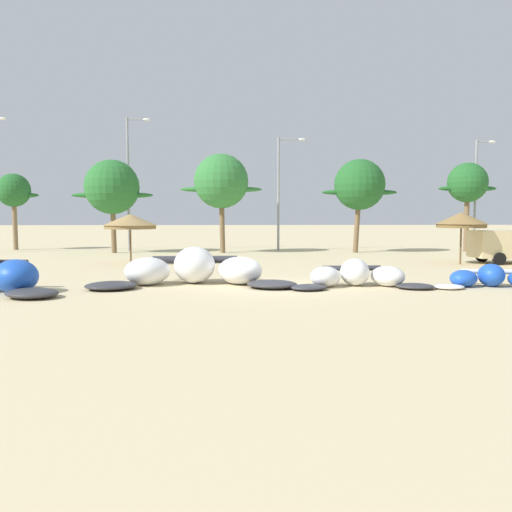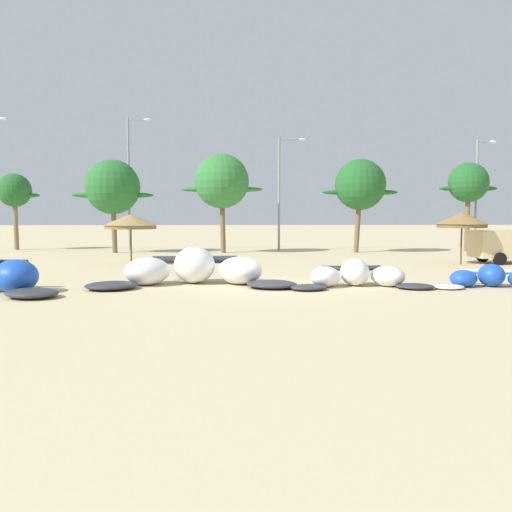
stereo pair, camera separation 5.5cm
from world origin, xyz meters
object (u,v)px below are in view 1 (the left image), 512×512
palm_leftmost (14,191)px  lamppost_west_center (130,177)px  palm_left (112,187)px  palm_center_right (468,184)px  kite_center (493,278)px  lamppost_east_center (281,187)px  palm_left_of_gap (221,182)px  palm_center_left (360,185)px  kite_left_of_center (357,276)px  beach_umbrella_near_van (130,221)px  beach_umbrella_middle (461,220)px  lamppost_east (477,189)px  kite_left (194,270)px

palm_leftmost → lamppost_west_center: 9.40m
palm_left → palm_center_right: (25.86, 0.59, 0.36)m
kite_center → lamppost_east_center: bearing=106.3°
palm_left → palm_left_of_gap: size_ratio=0.94×
palm_left → palm_center_left: palm_center_left is taller
lamppost_east_center → palm_left_of_gap: bearing=-151.9°
kite_left_of_center → palm_left: size_ratio=0.84×
kite_left_of_center → beach_umbrella_near_van: (-10.36, 9.80, 1.94)m
palm_left_of_gap → lamppost_east_center: 5.06m
beach_umbrella_middle → lamppost_east: size_ratio=0.34×
beach_umbrella_near_van → palm_left: (-2.99, 8.83, 2.31)m
palm_leftmost → palm_left: bearing=-23.3°
beach_umbrella_middle → palm_left_of_gap: size_ratio=0.41×
palm_left_of_gap → lamppost_east: size_ratio=0.84×
kite_left_of_center → palm_center_right: palm_center_right is taller
beach_umbrella_middle → palm_left_of_gap: (-13.35, 9.51, 2.63)m
kite_left → palm_center_left: bearing=59.3°
beach_umbrella_near_van → palm_leftmost: size_ratio=0.50×
lamppost_west_center → lamppost_east_center: bearing=0.2°
palm_left_of_gap → lamppost_east: bearing=5.0°
palm_left_of_gap → lamppost_west_center: 7.30m
palm_leftmost → palm_left_of_gap: 16.58m
kite_left → palm_left: (-7.19, 17.80, 4.10)m
lamppost_east_center → kite_left_of_center: bearing=-86.8°
beach_umbrella_near_van → palm_left_of_gap: (4.75, 8.62, 2.72)m
kite_left → lamppost_east_center: lamppost_east_center is taller
beach_umbrella_middle → palm_center_left: (-3.42, 9.56, 2.41)m
palm_center_left → beach_umbrella_near_van: bearing=-149.4°
palm_left → palm_left_of_gap: (7.74, -0.21, 0.41)m
palm_center_right → palm_left: bearing=-178.7°
kite_left → beach_umbrella_near_van: bearing=115.1°
beach_umbrella_middle → kite_left_of_center: bearing=-131.0°
palm_center_left → lamppost_east: size_ratio=0.80×
lamppost_east → palm_center_right: bearing=-141.8°
palm_left → palm_center_left: bearing=-0.5°
palm_left → beach_umbrella_near_van: bearing=-71.3°
lamppost_east_center → palm_center_right: bearing=-6.6°
beach_umbrella_middle → kite_left: bearing=-149.8°
kite_center → lamppost_east: bearing=67.2°
kite_left → kite_left_of_center: bearing=-7.7°
kite_center → beach_umbrella_middle: (2.70, 9.29, 2.10)m
palm_center_left → lamppost_east: bearing=9.9°
beach_umbrella_middle → lamppost_west_center: bearing=149.6°
beach_umbrella_near_van → palm_center_right: palm_center_right is taller
beach_umbrella_near_van → palm_center_right: (22.87, 9.41, 2.67)m
palm_center_left → lamppost_east_center: lamppost_east_center is taller
lamppost_east_center → lamppost_west_center: bearing=-179.8°
palm_left → lamppost_east_center: size_ratio=0.78×
beach_umbrella_middle → lamppost_east_center: lamppost_east_center is taller
palm_center_left → palm_left_of_gap: bearing=-179.7°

